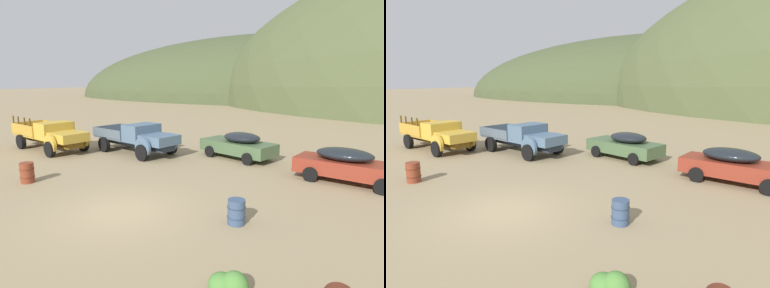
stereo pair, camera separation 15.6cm
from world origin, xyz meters
The scene contains 9 objects.
ground_plane centered at (0.00, 0.00, 0.00)m, with size 300.00×300.00×0.00m, color #998460.
hill_center centered at (-13.45, 74.42, 0.00)m, with size 108.93×54.72×30.87m, color #424C2D.
truck_faded_yellow centered at (-10.29, 6.23, 1.01)m, with size 6.65×3.64×2.16m.
truck_chalk_blue centered at (-4.67, 7.94, 1.00)m, with size 6.46×3.74×1.89m.
car_weathered_green centered at (0.97, 9.59, 0.82)m, with size 5.00×3.23×1.57m.
car_rust_red centered at (7.26, 7.16, 0.82)m, with size 5.19×2.65×1.57m.
oil_drum_by_truck centered at (3.97, 0.84, 0.41)m, with size 0.60×0.60×0.82m.
oil_drum_spare centered at (-5.89, 0.81, 0.46)m, with size 0.64×0.64×0.92m.
bush_near_barrel centered at (4.96, -2.53, 0.16)m, with size 0.90×0.61×0.64m.
Camera 2 is at (7.23, -8.58, 4.56)m, focal length 30.74 mm.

